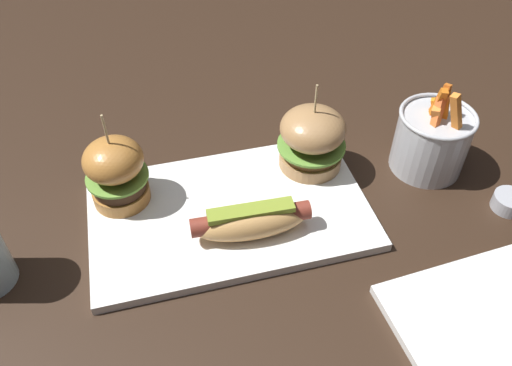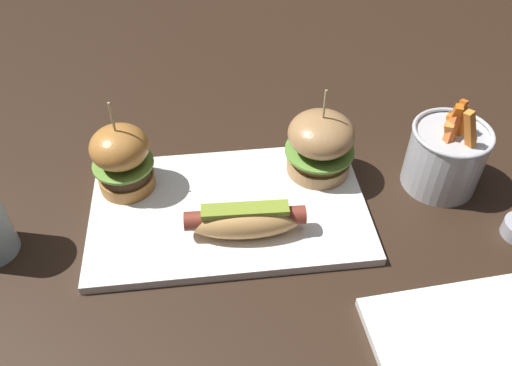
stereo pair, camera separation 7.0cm
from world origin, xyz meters
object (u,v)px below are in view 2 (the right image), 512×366
at_px(slider_left, 122,159).
at_px(fries_bucket, 445,156).
at_px(slider_right, 320,144).
at_px(platter_main, 229,209).
at_px(hot_dog, 245,220).

distance_m(slider_left, fries_bucket, 0.46).
distance_m(slider_left, slider_right, 0.28).
relative_size(platter_main, slider_left, 2.63).
xyz_separation_m(slider_left, fries_bucket, (0.46, -0.03, -0.01)).
distance_m(platter_main, fries_bucket, 0.32).
height_order(platter_main, hot_dog, hot_dog).
bearing_deg(hot_dog, fries_bucket, 14.40).
xyz_separation_m(slider_right, fries_bucket, (0.18, -0.03, -0.01)).
bearing_deg(platter_main, slider_right, 23.56).
relative_size(hot_dog, slider_left, 1.08).
xyz_separation_m(hot_dog, fries_bucket, (0.30, 0.08, 0.01)).
distance_m(hot_dog, slider_left, 0.20).
xyz_separation_m(platter_main, slider_left, (-0.14, 0.06, 0.06)).
relative_size(slider_left, slider_right, 1.04).
bearing_deg(slider_left, platter_main, -22.00).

